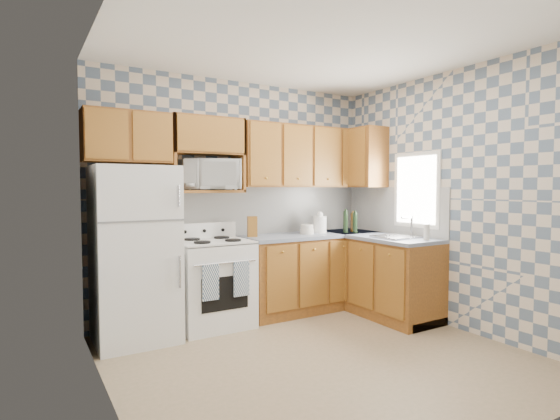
# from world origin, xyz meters

# --- Properties ---
(floor) EXTENTS (3.40, 3.40, 0.00)m
(floor) POSITION_xyz_m (0.00, 0.00, 0.00)
(floor) COLOR #847350
(floor) RESTS_ON ground
(back_wall) EXTENTS (3.40, 0.02, 2.70)m
(back_wall) POSITION_xyz_m (0.00, 1.60, 1.35)
(back_wall) COLOR slate
(back_wall) RESTS_ON ground
(right_wall) EXTENTS (0.02, 3.20, 2.70)m
(right_wall) POSITION_xyz_m (1.70, 0.00, 1.35)
(right_wall) COLOR slate
(right_wall) RESTS_ON ground
(backsplash_back) EXTENTS (2.60, 0.02, 0.56)m
(backsplash_back) POSITION_xyz_m (0.40, 1.59, 1.20)
(backsplash_back) COLOR white
(backsplash_back) RESTS_ON back_wall
(backsplash_right) EXTENTS (0.02, 1.60, 0.56)m
(backsplash_right) POSITION_xyz_m (1.69, 0.80, 1.20)
(backsplash_right) COLOR white
(backsplash_right) RESTS_ON right_wall
(refrigerator) EXTENTS (0.75, 0.70, 1.68)m
(refrigerator) POSITION_xyz_m (-1.27, 1.25, 0.84)
(refrigerator) COLOR white
(refrigerator) RESTS_ON floor
(stove_body) EXTENTS (0.76, 0.65, 0.90)m
(stove_body) POSITION_xyz_m (-0.47, 1.28, 0.45)
(stove_body) COLOR white
(stove_body) RESTS_ON floor
(cooktop) EXTENTS (0.76, 0.65, 0.02)m
(cooktop) POSITION_xyz_m (-0.47, 1.28, 0.91)
(cooktop) COLOR silver
(cooktop) RESTS_ON stove_body
(backguard) EXTENTS (0.76, 0.08, 0.17)m
(backguard) POSITION_xyz_m (-0.47, 1.55, 1.00)
(backguard) COLOR white
(backguard) RESTS_ON cooktop
(dish_towel_left) EXTENTS (0.17, 0.02, 0.35)m
(dish_towel_left) POSITION_xyz_m (-0.63, 0.93, 0.55)
(dish_towel_left) COLOR navy
(dish_towel_left) RESTS_ON stove_body
(dish_towel_right) EXTENTS (0.17, 0.02, 0.35)m
(dish_towel_right) POSITION_xyz_m (-0.30, 0.93, 0.55)
(dish_towel_right) COLOR navy
(dish_towel_right) RESTS_ON stove_body
(base_cabinets_back) EXTENTS (1.75, 0.60, 0.88)m
(base_cabinets_back) POSITION_xyz_m (0.82, 1.30, 0.44)
(base_cabinets_back) COLOR brown
(base_cabinets_back) RESTS_ON floor
(base_cabinets_right) EXTENTS (0.60, 1.60, 0.88)m
(base_cabinets_right) POSITION_xyz_m (1.40, 0.80, 0.44)
(base_cabinets_right) COLOR brown
(base_cabinets_right) RESTS_ON floor
(countertop_back) EXTENTS (1.77, 0.63, 0.04)m
(countertop_back) POSITION_xyz_m (0.82, 1.30, 0.90)
(countertop_back) COLOR slate
(countertop_back) RESTS_ON base_cabinets_back
(countertop_right) EXTENTS (0.63, 1.60, 0.04)m
(countertop_right) POSITION_xyz_m (1.40, 0.80, 0.90)
(countertop_right) COLOR slate
(countertop_right) RESTS_ON base_cabinets_right
(upper_cabinets_back) EXTENTS (1.75, 0.33, 0.74)m
(upper_cabinets_back) POSITION_xyz_m (0.82, 1.44, 1.85)
(upper_cabinets_back) COLOR brown
(upper_cabinets_back) RESTS_ON back_wall
(upper_cabinets_fridge) EXTENTS (0.82, 0.33, 0.50)m
(upper_cabinets_fridge) POSITION_xyz_m (-1.29, 1.44, 1.97)
(upper_cabinets_fridge) COLOR brown
(upper_cabinets_fridge) RESTS_ON back_wall
(upper_cabinets_right) EXTENTS (0.33, 0.70, 0.74)m
(upper_cabinets_right) POSITION_xyz_m (1.53, 1.25, 1.85)
(upper_cabinets_right) COLOR brown
(upper_cabinets_right) RESTS_ON right_wall
(microwave_shelf) EXTENTS (0.80, 0.33, 0.03)m
(microwave_shelf) POSITION_xyz_m (-0.47, 1.44, 1.44)
(microwave_shelf) COLOR brown
(microwave_shelf) RESTS_ON back_wall
(microwave) EXTENTS (0.69, 0.56, 0.33)m
(microwave) POSITION_xyz_m (-0.41, 1.44, 1.62)
(microwave) COLOR white
(microwave) RESTS_ON microwave_shelf
(sink) EXTENTS (0.48, 0.40, 0.03)m
(sink) POSITION_xyz_m (1.40, 0.45, 0.93)
(sink) COLOR #B7B7BC
(sink) RESTS_ON countertop_right
(window) EXTENTS (0.02, 0.66, 0.86)m
(window) POSITION_xyz_m (1.69, 0.45, 1.45)
(window) COLOR white
(window) RESTS_ON right_wall
(bottle_0) EXTENTS (0.06, 0.06, 0.27)m
(bottle_0) POSITION_xyz_m (1.23, 1.16, 1.05)
(bottle_0) COLOR black
(bottle_0) RESTS_ON countertop_back
(bottle_1) EXTENTS (0.06, 0.06, 0.25)m
(bottle_1) POSITION_xyz_m (1.33, 1.10, 1.05)
(bottle_1) COLOR black
(bottle_1) RESTS_ON countertop_back
(bottle_2) EXTENTS (0.06, 0.06, 0.23)m
(bottle_2) POSITION_xyz_m (1.38, 1.20, 1.04)
(bottle_2) COLOR #5C360E
(bottle_2) RESTS_ON countertop_back
(knife_block) EXTENTS (0.13, 0.13, 0.23)m
(knife_block) POSITION_xyz_m (0.05, 1.37, 1.04)
(knife_block) COLOR brown
(knife_block) RESTS_ON countertop_back
(electric_kettle) EXTENTS (0.16, 0.16, 0.20)m
(electric_kettle) POSITION_xyz_m (0.95, 1.30, 1.02)
(electric_kettle) COLOR white
(electric_kettle) RESTS_ON countertop_back
(food_containers) EXTENTS (0.17, 0.17, 0.11)m
(food_containers) POSITION_xyz_m (0.74, 1.27, 0.98)
(food_containers) COLOR beige
(food_containers) RESTS_ON countertop_back
(soap_bottle) EXTENTS (0.06, 0.06, 0.17)m
(soap_bottle) POSITION_xyz_m (1.49, 0.13, 1.01)
(soap_bottle) COLOR beige
(soap_bottle) RESTS_ON countertop_right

